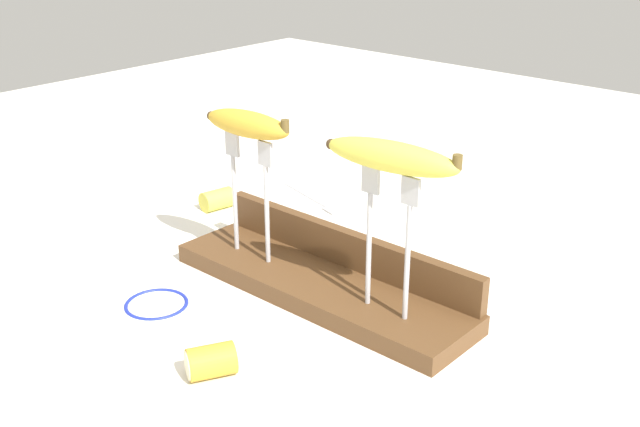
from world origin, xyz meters
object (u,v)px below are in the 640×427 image
fork_stand_right (389,230)px  wire_coil (156,303)px  banana_raised_left (247,124)px  banana_chunk_near (210,361)px  banana_raised_right (391,156)px  fork_fallen_far (318,201)px  fork_stand_left (250,186)px  banana_chunk_far (218,199)px

fork_stand_right → wire_coil: size_ratio=2.15×
fork_stand_right → banana_raised_left: size_ratio=1.26×
banana_raised_left → banana_chunk_near: size_ratio=2.23×
banana_raised_right → wire_coil: 0.41m
fork_fallen_far → wire_coil: size_ratio=2.01×
fork_stand_left → banana_chunk_near: 0.31m
banana_chunk_near → banana_chunk_far: banana_chunk_near is taller
banana_raised_right → banana_chunk_near: (-0.09, -0.23, -0.22)m
fork_fallen_far → banana_chunk_near: (0.28, -0.50, 0.02)m
banana_raised_left → banana_chunk_near: bearing=-54.1°
fork_stand_left → banana_raised_left: 0.09m
banana_raised_left → fork_fallen_far: (-0.11, 0.28, -0.23)m
fork_stand_left → banana_raised_left: size_ratio=1.21×
fork_fallen_far → wire_coil: (0.09, -0.44, -0.00)m
banana_raised_right → fork_fallen_far: 0.52m
banana_raised_left → wire_coil: (-0.03, -0.16, -0.23)m
fork_stand_left → fork_fallen_far: (-0.11, 0.28, -0.14)m
banana_chunk_far → wire_coil: (0.20, -0.30, -0.02)m
banana_chunk_near → banana_chunk_far: (-0.40, 0.36, -0.00)m
banana_chunk_far → wire_coil: bearing=-55.4°
fork_stand_right → banana_chunk_near: fork_stand_right is taller
fork_stand_right → banana_raised_right: bearing=-172.8°
fork_stand_right → fork_fallen_far: bearing=143.0°
fork_stand_right → banana_chunk_far: bearing=164.7°
wire_coil → fork_stand_left: bearing=80.7°
banana_raised_left → banana_chunk_near: 0.35m
fork_fallen_far → fork_stand_right: bearing=-37.0°
fork_stand_left → banana_raised_right: (0.26, -0.00, 0.10)m
fork_stand_left → banana_raised_left: (-0.00, -0.00, 0.09)m
banana_chunk_far → banana_chunk_near: bearing=-42.3°
banana_raised_left → banana_chunk_far: (-0.23, 0.13, -0.22)m
fork_stand_right → banana_chunk_far: (-0.49, 0.13, -0.13)m
fork_stand_right → banana_raised_left: banana_raised_left is taller
banana_raised_right → banana_chunk_far: bearing=164.7°
fork_fallen_far → wire_coil: bearing=-79.0°
banana_chunk_near → banana_chunk_far: size_ratio=1.08×
banana_raised_right → wire_coil: (-0.28, -0.16, -0.24)m
fork_stand_left → wire_coil: bearing=-99.3°
fork_fallen_far → wire_coil: fork_fallen_far is taller
banana_chunk_near → fork_stand_left: bearing=125.9°
fork_fallen_far → banana_chunk_far: (-0.12, -0.14, 0.02)m
fork_stand_left → fork_fallen_far: size_ratio=1.03×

